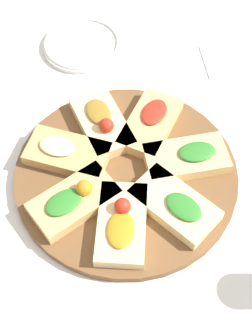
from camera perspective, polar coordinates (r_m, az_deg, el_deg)
ground_plane at (r=0.90m, az=-0.00°, el=-1.06°), size 3.00×3.00×0.00m
serving_board at (r=0.89m, az=-0.00°, el=-0.75°), size 0.42×0.42×0.02m
focaccia_slice_0 at (r=0.94m, az=-2.90°, el=5.50°), size 0.16×0.10×0.05m
focaccia_slice_1 at (r=0.90m, az=-7.22°, el=1.85°), size 0.17×0.17×0.03m
focaccia_slice_2 at (r=0.84m, az=-6.34°, el=-3.90°), size 0.11×0.17×0.05m
focaccia_slice_3 at (r=0.81m, az=-0.52°, el=-6.71°), size 0.18×0.15×0.05m
focaccia_slice_4 at (r=0.84m, az=6.00°, el=-4.50°), size 0.17×0.13×0.03m
focaccia_slice_5 at (r=0.90m, az=7.45°, el=1.26°), size 0.13×0.17×0.03m
focaccia_slice_6 at (r=0.94m, az=3.02°, el=5.50°), size 0.16×0.17×0.03m
plate_right at (r=1.14m, az=-5.38°, el=14.80°), size 0.19×0.19×0.02m
napkin_stack at (r=1.12m, az=11.91°, el=12.70°), size 0.14×0.13×0.01m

